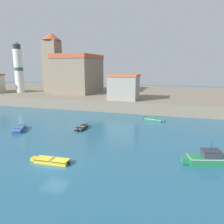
{
  "coord_description": "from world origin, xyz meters",
  "views": [
    {
      "loc": [
        11.92,
        -18.48,
        10.05
      ],
      "look_at": [
        0.9,
        17.74,
        2.0
      ],
      "focal_mm": 35.0,
      "sensor_mm": 36.0,
      "label": 1
    }
  ],
  "objects": [
    {
      "name": "harbor_shed_mid_row",
      "position": [
        0.0,
        29.8,
        5.34
      ],
      "size": [
        6.75,
        5.49,
        5.7
      ],
      "color": "gray",
      "rests_on": "quay_seawall"
    },
    {
      "name": "church",
      "position": [
        -17.19,
        39.69,
        8.41
      ],
      "size": [
        15.04,
        14.81,
        16.63
      ],
      "color": "gray",
      "rests_on": "quay_seawall"
    },
    {
      "name": "dinghy_green_2",
      "position": [
        7.88,
        21.41,
        0.23
      ],
      "size": [
        3.98,
        1.54,
        0.5
      ],
      "color": "#237A4C",
      "rests_on": "ground"
    },
    {
      "name": "dinghy_yellow_1",
      "position": [
        -0.49,
        0.17,
        0.24
      ],
      "size": [
        4.47,
        1.4,
        0.51
      ],
      "color": "yellow",
      "rests_on": "ground"
    },
    {
      "name": "dinghy_blue_4",
      "position": [
        -11.61,
        8.85,
        0.32
      ],
      "size": [
        2.45,
        3.91,
        0.67
      ],
      "color": "#284C9E",
      "rests_on": "ground"
    },
    {
      "name": "quay_seawall",
      "position": [
        0.0,
        45.94,
        1.23
      ],
      "size": [
        120.0,
        40.0,
        2.46
      ],
      "primitive_type": "cube",
      "color": "gray",
      "rests_on": "ground"
    },
    {
      "name": "motorboat_green_0",
      "position": [
        15.61,
        4.8,
        0.56
      ],
      "size": [
        5.82,
        2.86,
        2.44
      ],
      "color": "#237A4C",
      "rests_on": "ground"
    },
    {
      "name": "dinghy_black_3",
      "position": [
        -2.67,
        12.57,
        0.26
      ],
      "size": [
        1.18,
        3.46,
        0.55
      ],
      "color": "black",
      "rests_on": "ground"
    },
    {
      "name": "lighthouse",
      "position": [
        -32.0,
        34.34,
        9.33
      ],
      "size": [
        2.45,
        2.45,
        14.11
      ],
      "color": "silver",
      "rests_on": "quay_seawall"
    },
    {
      "name": "ground_plane",
      "position": [
        0.0,
        0.0,
        0.0
      ],
      "size": [
        200.0,
        200.0,
        0.0
      ],
      "primitive_type": "plane",
      "color": "#28607F"
    }
  ]
}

